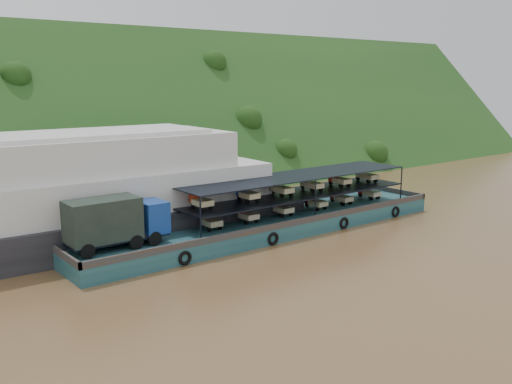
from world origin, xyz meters
TOP-DOWN VIEW (x-y plane):
  - ground at (0.00, 0.00)m, footprint 160.00×160.00m
  - hillside at (0.00, 36.00)m, footprint 140.00×39.60m
  - cargo_barge at (-3.72, 1.38)m, footprint 35.00×7.18m
  - passenger_ferry at (-18.82, 8.10)m, footprint 43.79×12.41m

SIDE VIEW (x-z plane):
  - ground at x=0.00m, z-range 0.00..0.00m
  - hillside at x=0.00m, z-range -19.80..19.80m
  - cargo_barge at x=-3.72m, z-range -1.21..3.60m
  - passenger_ferry at x=-18.82m, z-range -0.59..8.21m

